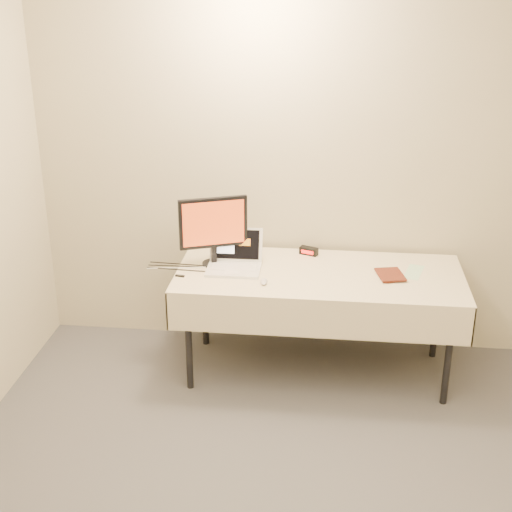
# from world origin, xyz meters

# --- Properties ---
(back_wall) EXTENTS (4.00, 0.10, 2.70)m
(back_wall) POSITION_xyz_m (0.00, 2.50, 1.35)
(back_wall) COLOR beige
(back_wall) RESTS_ON ground
(table) EXTENTS (1.86, 0.81, 0.74)m
(table) POSITION_xyz_m (0.00, 2.05, 0.68)
(table) COLOR black
(table) RESTS_ON ground
(laptop) EXTENTS (0.35, 0.33, 0.24)m
(laptop) POSITION_xyz_m (-0.56, 2.08, 0.80)
(laptop) COLOR white
(laptop) RESTS_ON table
(monitor) EXTENTS (0.43, 0.20, 0.47)m
(monitor) POSITION_xyz_m (-0.70, 2.11, 1.01)
(monitor) COLOR black
(monitor) RESTS_ON table
(book) EXTENTS (0.16, 0.05, 0.21)m
(book) POSITION_xyz_m (0.38, 2.02, 0.84)
(book) COLOR maroon
(book) RESTS_ON table
(alarm_clock) EXTENTS (0.13, 0.09, 0.05)m
(alarm_clock) POSITION_xyz_m (-0.08, 2.35, 0.76)
(alarm_clock) COLOR black
(alarm_clock) RESTS_ON table
(clicker) EXTENTS (0.05, 0.10, 0.02)m
(clicker) POSITION_xyz_m (-0.34, 1.84, 0.75)
(clicker) COLOR silver
(clicker) RESTS_ON table
(paper_form) EXTENTS (0.16, 0.27, 0.00)m
(paper_form) POSITION_xyz_m (0.61, 2.12, 0.74)
(paper_form) COLOR #BCEDBD
(paper_form) RESTS_ON table
(usb_dongle) EXTENTS (0.06, 0.03, 0.01)m
(usb_dongle) POSITION_xyz_m (-0.89, 1.89, 0.74)
(usb_dongle) COLOR black
(usb_dongle) RESTS_ON table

